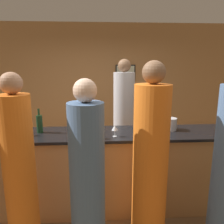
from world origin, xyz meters
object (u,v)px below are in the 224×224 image
object	(u,v)px
wine_bottle_1	(40,123)
wine_bottle_2	(1,126)
bartender	(124,124)
guest_2	(150,165)
ice_bucket	(170,124)
guest_3	(87,180)
guest_0	(20,177)

from	to	relation	value
wine_bottle_1	wine_bottle_2	size ratio (longest dim) A/B	1.08
bartender	wine_bottle_1	bearing A→B (deg)	33.47
guest_2	bartender	bearing A→B (deg)	93.94
wine_bottle_1	ice_bucket	xyz separation A→B (m)	(1.71, 0.01, -0.04)
wine_bottle_2	ice_bucket	distance (m)	2.17
bartender	guest_3	xyz separation A→B (m)	(-0.53, -1.62, -0.10)
wine_bottle_1	ice_bucket	bearing A→B (deg)	0.29
wine_bottle_2	ice_bucket	bearing A→B (deg)	2.07
guest_3	ice_bucket	size ratio (longest dim) A/B	10.71
guest_2	guest_3	distance (m)	0.65
wine_bottle_2	guest_3	bearing A→B (deg)	-35.06
ice_bucket	wine_bottle_2	bearing A→B (deg)	-177.93
guest_2	guest_3	world-z (taller)	guest_2
wine_bottle_1	wine_bottle_2	xyz separation A→B (m)	(-0.45, -0.07, -0.01)
guest_0	ice_bucket	size ratio (longest dim) A/B	11.03
bartender	wine_bottle_2	world-z (taller)	bartender
guest_3	wine_bottle_1	size ratio (longest dim) A/B	5.75
guest_0	guest_2	size ratio (longest dim) A/B	0.95
guest_0	guest_2	bearing A→B (deg)	4.43
bartender	wine_bottle_2	bearing A→B (deg)	27.45
guest_3	wine_bottle_2	distance (m)	1.38
guest_0	guest_2	world-z (taller)	guest_2
bartender	wine_bottle_1	xyz separation A→B (m)	(-1.17, -0.78, 0.24)
bartender	guest_2	size ratio (longest dim) A/B	1.03
wine_bottle_1	ice_bucket	size ratio (longest dim) A/B	1.86
bartender	wine_bottle_1	distance (m)	1.43
wine_bottle_1	guest_0	bearing A→B (deg)	-89.20
bartender	guest_3	size ratio (longest dim) A/B	1.11
guest_3	bartender	bearing A→B (deg)	71.83
guest_2	wine_bottle_2	xyz separation A→B (m)	(-1.73, 0.65, 0.26)
guest_0	wine_bottle_2	distance (m)	0.93
bartender	guest_2	distance (m)	1.50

